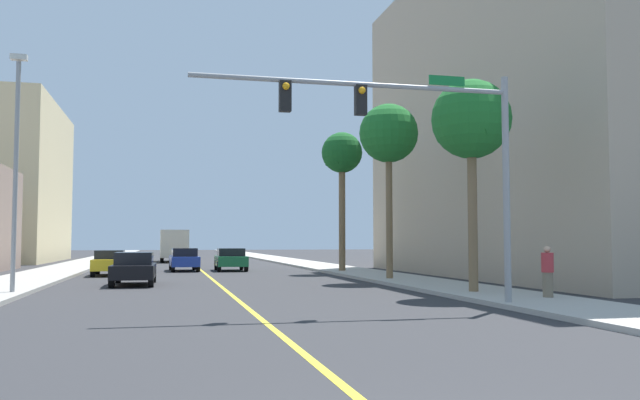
{
  "coord_description": "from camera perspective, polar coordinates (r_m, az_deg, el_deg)",
  "views": [
    {
      "loc": [
        -2.32,
        -4.69,
        1.92
      ],
      "look_at": [
        2.83,
        17.23,
        3.32
      ],
      "focal_mm": 36.98,
      "sensor_mm": 36.0,
      "label": 1
    }
  ],
  "objects": [
    {
      "name": "traffic_signal_mast",
      "position": [
        18.99,
        8.48,
        5.65
      ],
      "size": [
        9.27,
        0.36,
        6.6
      ],
      "color": "gray",
      "rests_on": "sidewalk_right"
    },
    {
      "name": "car_blue",
      "position": [
        43.01,
        -11.68,
        -5.04
      ],
      "size": [
        1.85,
        4.47,
        1.45
      ],
      "rotation": [
        0.0,
        0.0,
        0.03
      ],
      "color": "#1E389E",
      "rests_on": "ground"
    },
    {
      "name": "car_green",
      "position": [
        42.83,
        -7.72,
        -5.08
      ],
      "size": [
        1.93,
        4.03,
        1.44
      ],
      "rotation": [
        0.0,
        0.0,
        -0.01
      ],
      "color": "#196638",
      "rests_on": "ground"
    },
    {
      "name": "ground",
      "position": [
        46.79,
        -10.43,
        -5.85
      ],
      "size": [
        192.0,
        192.0,
        0.0
      ],
      "primitive_type": "plane",
      "color": "#2D2D30"
    },
    {
      "name": "building_right_near",
      "position": [
        40.27,
        22.48,
        6.68
      ],
      "size": [
        17.5,
        25.85,
        17.77
      ],
      "primitive_type": "cube",
      "color": "tan",
      "rests_on": "ground"
    },
    {
      "name": "street_lamp",
      "position": [
        25.54,
        -24.82,
        3.18
      ],
      "size": [
        0.56,
        0.28,
        8.38
      ],
      "color": "gray",
      "rests_on": "sidewalk_left"
    },
    {
      "name": "car_black",
      "position": [
        29.9,
        -15.79,
        -5.68
      ],
      "size": [
        1.84,
        4.32,
        1.42
      ],
      "rotation": [
        0.0,
        0.0,
        -0.02
      ],
      "color": "black",
      "rests_on": "ground"
    },
    {
      "name": "palm_mid",
      "position": [
        31.91,
        5.97,
        5.58
      ],
      "size": [
        2.83,
        2.83,
        8.34
      ],
      "color": "brown",
      "rests_on": "sidewalk_right"
    },
    {
      "name": "lane_marking_center",
      "position": [
        46.79,
        -10.43,
        -5.84
      ],
      "size": [
        0.16,
        144.0,
        0.01
      ],
      "primitive_type": "cube",
      "color": "yellow",
      "rests_on": "ground"
    },
    {
      "name": "pedestrian",
      "position": [
        22.02,
        19.09,
        -5.89
      ],
      "size": [
        0.38,
        0.38,
        1.61
      ],
      "rotation": [
        0.0,
        0.0,
        3.46
      ],
      "color": "#726651",
      "rests_on": "sidewalk_right"
    },
    {
      "name": "palm_far",
      "position": [
        39.81,
        1.91,
        3.78
      ],
      "size": [
        2.46,
        2.46,
        8.32
      ],
      "color": "brown",
      "rests_on": "sidewalk_right"
    },
    {
      "name": "sidewalk_left",
      "position": [
        47.16,
        -21.11,
        -5.56
      ],
      "size": [
        3.48,
        168.0,
        0.15
      ],
      "primitive_type": "cube",
      "color": "#9E9B93",
      "rests_on": "ground"
    },
    {
      "name": "palm_near",
      "position": [
        24.22,
        12.94,
        6.62
      ],
      "size": [
        2.83,
        2.83,
        7.52
      ],
      "color": "brown",
      "rests_on": "sidewalk_right"
    },
    {
      "name": "sidewalk_right",
      "position": [
        48.01,
        0.06,
        -5.76
      ],
      "size": [
        3.48,
        168.0,
        0.15
      ],
      "primitive_type": "cube",
      "color": "#B2ADA3",
      "rests_on": "ground"
    },
    {
      "name": "delivery_truck",
      "position": [
        61.71,
        -12.53,
        -3.81
      ],
      "size": [
        2.5,
        8.1,
        2.88
      ],
      "rotation": [
        0.0,
        0.0,
        0.01
      ],
      "color": "silver",
      "rests_on": "ground"
    },
    {
      "name": "car_yellow",
      "position": [
        38.48,
        -17.73,
        -5.16
      ],
      "size": [
        1.76,
        4.12,
        1.4
      ],
      "rotation": [
        0.0,
        0.0,
        3.15
      ],
      "color": "gold",
      "rests_on": "ground"
    }
  ]
}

